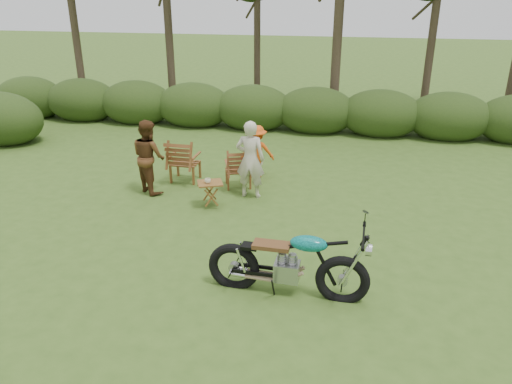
% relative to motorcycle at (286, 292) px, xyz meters
% --- Properties ---
extents(ground, '(80.00, 80.00, 0.00)m').
position_rel_motorcycle_xyz_m(ground, '(-0.34, 0.15, 0.00)').
color(ground, '#36521B').
rests_on(ground, ground).
extents(tree_line, '(22.52, 11.62, 8.14)m').
position_rel_motorcycle_xyz_m(tree_line, '(0.17, 9.89, 3.81)').
color(tree_line, '#35281D').
rests_on(tree_line, ground).
extents(motorcycle, '(2.34, 0.96, 1.32)m').
position_rel_motorcycle_xyz_m(motorcycle, '(0.00, 0.00, 0.00)').
color(motorcycle, '#0EBAAE').
rests_on(motorcycle, ground).
extents(lawn_chair_right, '(0.82, 0.82, 0.93)m').
position_rel_motorcycle_xyz_m(lawn_chair_right, '(-1.68, 4.06, 0.00)').
color(lawn_chair_right, brown).
rests_on(lawn_chair_right, ground).
extents(lawn_chair_left, '(0.73, 0.73, 1.03)m').
position_rel_motorcycle_xyz_m(lawn_chair_left, '(-2.99, 4.19, 0.00)').
color(lawn_chair_left, brown).
rests_on(lawn_chair_left, ground).
extents(side_table, '(0.65, 0.61, 0.54)m').
position_rel_motorcycle_xyz_m(side_table, '(-2.00, 2.86, 0.27)').
color(side_table, brown).
rests_on(side_table, ground).
extents(cup, '(0.17, 0.17, 0.10)m').
position_rel_motorcycle_xyz_m(cup, '(-2.03, 2.81, 0.59)').
color(cup, beige).
rests_on(cup, side_table).
extents(adult_a, '(0.63, 0.42, 1.71)m').
position_rel_motorcycle_xyz_m(adult_a, '(-1.29, 3.54, 0.00)').
color(adult_a, beige).
rests_on(adult_a, ground).
extents(adult_b, '(1.01, 0.98, 1.64)m').
position_rel_motorcycle_xyz_m(adult_b, '(-3.55, 3.41, 0.00)').
color(adult_b, '#523017').
rests_on(adult_b, ground).
extents(child, '(0.90, 0.63, 1.27)m').
position_rel_motorcycle_xyz_m(child, '(-1.38, 4.79, 0.00)').
color(child, '#DD5314').
rests_on(child, ground).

